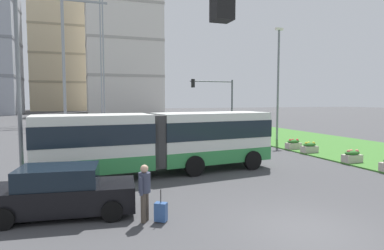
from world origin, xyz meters
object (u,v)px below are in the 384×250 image
(traffic_light_far_right, at_px, (218,97))
(apartment_tower_westcentre, at_px, (61,30))
(streetlight_median, at_px, (278,80))
(car_maroon_sedan, at_px, (79,138))
(streetlight_left, at_px, (18,62))
(car_black_sedan, at_px, (63,192))
(articulated_bus, at_px, (161,140))
(apartment_tower_centre, at_px, (123,44))
(traffic_light_near_left, at_px, (59,83))
(flower_planter_5, at_px, (263,138))
(flower_planter_4, at_px, (293,144))
(pedestrian_crossing, at_px, (145,189))
(rolling_suitcase, at_px, (161,212))
(flower_planter_2, at_px, (352,156))
(flower_planter_3, at_px, (309,147))

(traffic_light_far_right, xyz_separation_m, apartment_tower_westcentre, (-18.06, 91.57, 23.46))
(traffic_light_far_right, distance_m, streetlight_median, 6.08)
(car_maroon_sedan, xyz_separation_m, streetlight_median, (16.77, -1.37, 4.68))
(streetlight_left, relative_size, streetlight_median, 0.98)
(car_black_sedan, bearing_deg, streetlight_left, 110.32)
(articulated_bus, xyz_separation_m, apartment_tower_centre, (8.53, 80.82, 18.00))
(traffic_light_near_left, distance_m, apartment_tower_westcentre, 119.03)
(car_black_sedan, height_order, flower_planter_5, car_black_sedan)
(articulated_bus, bearing_deg, flower_planter_4, 20.84)
(car_black_sedan, height_order, pedestrian_crossing, pedestrian_crossing)
(streetlight_median, bearing_deg, car_maroon_sedan, 175.33)
(car_maroon_sedan, height_order, rolling_suitcase, car_maroon_sedan)
(pedestrian_crossing, relative_size, flower_planter_2, 1.58)
(rolling_suitcase, relative_size, traffic_light_near_left, 0.17)
(car_maroon_sedan, relative_size, streetlight_median, 0.44)
(flower_planter_4, relative_size, apartment_tower_westcentre, 0.02)
(car_maroon_sedan, distance_m, flower_planter_4, 16.16)
(flower_planter_5, bearing_deg, rolling_suitcase, -130.32)
(flower_planter_3, bearing_deg, rolling_suitcase, -144.95)
(pedestrian_crossing, xyz_separation_m, streetlight_left, (-4.32, 6.69, 4.35))
(articulated_bus, height_order, traffic_light_far_right, traffic_light_far_right)
(streetlight_left, bearing_deg, flower_planter_5, 24.54)
(streetlight_left, distance_m, streetlight_median, 21.08)
(flower_planter_2, xyz_separation_m, flower_planter_5, (0.00, 9.67, 0.00))
(pedestrian_crossing, xyz_separation_m, flower_planter_3, (13.01, 8.61, -0.58))
(flower_planter_2, distance_m, apartment_tower_westcentre, 111.61)
(pedestrian_crossing, height_order, rolling_suitcase, pedestrian_crossing)
(car_maroon_sedan, relative_size, streetlight_left, 0.45)
(apartment_tower_westcentre, bearing_deg, streetlight_left, -88.54)
(streetlight_median, bearing_deg, flower_planter_4, -111.03)
(car_maroon_sedan, relative_size, flower_planter_3, 4.03)
(pedestrian_crossing, relative_size, apartment_tower_westcentre, 0.03)
(streetlight_left, bearing_deg, flower_planter_4, 12.00)
(articulated_bus, xyz_separation_m, rolling_suitcase, (-1.55, -6.38, -1.34))
(rolling_suitcase, xyz_separation_m, streetlight_median, (14.46, 15.52, 5.12))
(flower_planter_2, xyz_separation_m, apartment_tower_westcentre, (-20.01, 106.43, 26.98))
(apartment_tower_westcentre, bearing_deg, flower_planter_4, -78.79)
(car_maroon_sedan, xyz_separation_m, traffic_light_far_right, (12.93, 3.10, 3.20))
(traffic_light_far_right, bearing_deg, traffic_light_near_left, -117.64)
(apartment_tower_centre, bearing_deg, flower_planter_2, -88.26)
(traffic_light_near_left, xyz_separation_m, apartment_tower_centre, (12.55, 92.21, 15.77))
(pedestrian_crossing, xyz_separation_m, flower_planter_4, (13.01, 10.38, -0.58))
(car_maroon_sedan, xyz_separation_m, flower_planter_5, (14.87, -2.08, -0.33))
(rolling_suitcase, bearing_deg, apartment_tower_westcentre, 93.82)
(flower_planter_3, bearing_deg, traffic_light_far_right, 99.87)
(rolling_suitcase, height_order, flower_planter_2, rolling_suitcase)
(traffic_light_near_left, bearing_deg, flower_planter_2, 34.01)
(pedestrian_crossing, height_order, traffic_light_near_left, traffic_light_near_left)
(flower_planter_4, bearing_deg, pedestrian_crossing, -141.43)
(flower_planter_5, height_order, traffic_light_near_left, traffic_light_near_left)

